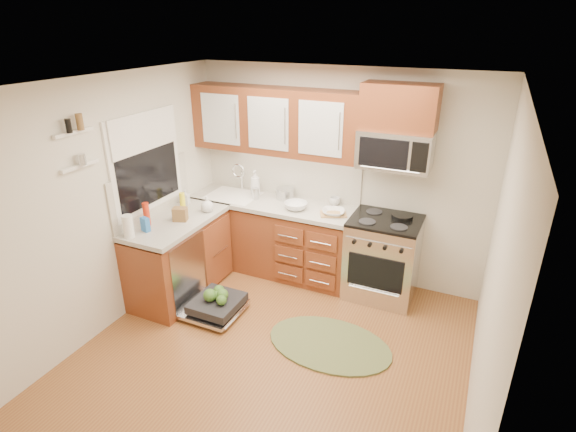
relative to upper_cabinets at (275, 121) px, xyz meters
The scene contains 38 objects.
floor 2.55m from the upper_cabinets, 65.28° to the right, with size 3.50×3.50×0.00m, color brown.
ceiling 1.84m from the upper_cabinets, 65.28° to the right, with size 3.50×3.50×0.00m, color white.
wall_back 0.97m from the upper_cabinets, 13.57° to the left, with size 3.50×0.04×2.50m, color beige.
wall_front 3.46m from the upper_cabinets, 77.70° to the right, with size 3.50×0.04×2.50m, color beige.
wall_left 1.98m from the upper_cabinets, 123.06° to the right, with size 0.04×3.50×2.50m, color beige.
wall_right 3.00m from the upper_cabinets, 32.47° to the right, with size 0.04×3.50×2.50m, color beige.
base_cabinet_back 1.46m from the upper_cabinets, 90.00° to the right, with size 2.05×0.60×0.85m, color brown.
base_cabinet_left 1.93m from the upper_cabinets, 124.62° to the right, with size 0.60×1.25×0.85m, color brown.
countertop_back 0.98m from the upper_cabinets, 90.00° to the right, with size 2.07×0.64×0.05m, color #B3AEA4.
countertop_left 1.60m from the upper_cabinets, 124.25° to the right, with size 0.64×1.27×0.05m, color #B3AEA4.
backsplash_back 0.68m from the upper_cabinets, 90.00° to the left, with size 2.05×0.02×0.57m, color beige.
backsplash_left 1.60m from the upper_cabinets, 133.89° to the right, with size 0.02×1.25×0.57m, color beige.
upper_cabinets is the anchor object (origin of this frame).
cabinet_over_mw 1.43m from the upper_cabinets, ahead, with size 0.76×0.35×0.47m, color brown.
range 1.99m from the upper_cabinets, ahead, with size 0.76×0.64×0.95m, color silver, non-canonical shape.
microwave 1.42m from the upper_cabinets, ahead, with size 0.76×0.38×0.40m, color silver, non-canonical shape.
sink 1.21m from the upper_cabinets, 163.55° to the right, with size 0.62×0.50×0.26m, color white, non-canonical shape.
dishwasher 2.19m from the upper_cabinets, 96.04° to the right, with size 0.70×0.60×0.20m, color silver, non-canonical shape.
window 1.51m from the upper_cabinets, 133.21° to the right, with size 0.03×1.05×1.05m, color white, non-canonical shape.
window_blind 1.46m from the upper_cabinets, 132.50° to the right, with size 0.02×0.96×0.40m, color white.
shelf_upper 2.17m from the upper_cabinets, 117.33° to the right, with size 0.04×0.40×0.03m, color white.
shelf_lower 2.17m from the upper_cabinets, 117.33° to the right, with size 0.04×0.40×0.03m, color white.
rug 2.54m from the upper_cabinets, 46.64° to the right, with size 1.24×0.80×0.02m, color brown, non-canonical shape.
skillet 1.80m from the upper_cabinets, ahead, with size 0.23×0.23×0.04m, color black.
stock_pot 0.89m from the upper_cabinets, 12.32° to the left, with size 0.22×0.22×0.13m, color silver.
cutting_board 1.27m from the upper_cabinets, 14.36° to the right, with size 0.29×0.19×0.02m, color tan.
canister 0.92m from the upper_cabinets, 146.58° to the right, with size 0.09×0.09×0.14m, color silver.
paper_towel_roll 2.00m from the upper_cabinets, 118.75° to the right, with size 0.11×0.11×0.23m, color white.
mustard_bottle 1.41m from the upper_cabinets, 137.23° to the right, with size 0.06×0.06×0.20m, color yellow.
red_bottle 1.78m from the upper_cabinets, 124.63° to the right, with size 0.07×0.07×0.26m, color red.
wooden_box 1.51m from the upper_cabinets, 121.85° to the right, with size 0.15×0.11×0.15m, color brown.
blue_carton 1.86m from the upper_cabinets, 119.78° to the right, with size 0.09×0.06×0.15m, color blue.
bowl_a 1.25m from the upper_cabinets, 14.25° to the right, with size 0.25×0.25×0.06m, color #999999.
bowl_b 1.01m from the upper_cabinets, 32.37° to the right, with size 0.27×0.27×0.08m, color #999999.
cup 1.17m from the upper_cabinets, ahead, with size 0.12×0.12×0.10m, color #999999.
soap_bottle_a 0.84m from the upper_cabinets, behind, with size 0.12×0.12×0.32m, color #999999.
soap_bottle_b 1.39m from the upper_cabinets, 145.26° to the right, with size 0.08×0.08×0.18m, color #999999.
soap_bottle_c 1.23m from the upper_cabinets, 126.21° to the right, with size 0.14×0.14×0.18m, color #999999.
Camera 1 is at (1.55, -3.07, 2.93)m, focal length 28.00 mm.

